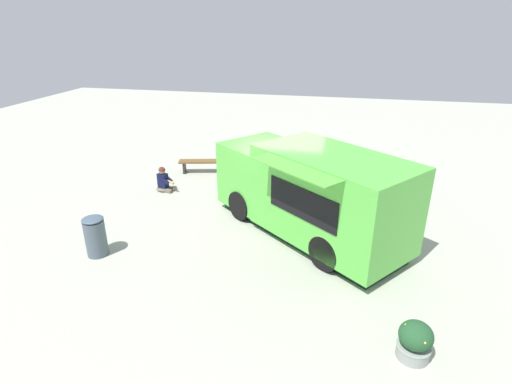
% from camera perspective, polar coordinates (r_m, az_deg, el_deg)
% --- Properties ---
extents(ground_plane, '(40.00, 40.00, 0.00)m').
position_cam_1_polar(ground_plane, '(11.91, 2.97, -3.24)').
color(ground_plane, '#ADB19E').
extents(food_truck, '(5.03, 5.56, 2.40)m').
position_cam_1_polar(food_truck, '(10.48, 7.61, -0.26)').
color(food_truck, '#56C142').
rests_on(food_truck, ground_plane).
extents(person_customer, '(0.55, 0.77, 0.84)m').
position_cam_1_polar(person_customer, '(13.78, -12.93, 1.48)').
color(person_customer, '#6E6556').
rests_on(person_customer, ground_plane).
extents(planter_flowering_near, '(0.54, 0.54, 0.78)m').
position_cam_1_polar(planter_flowering_near, '(13.98, 18.79, 1.47)').
color(planter_flowering_near, beige).
rests_on(planter_flowering_near, ground_plane).
extents(planter_flowering_far, '(0.57, 0.57, 0.71)m').
position_cam_1_polar(planter_flowering_far, '(7.68, 21.58, -19.00)').
color(planter_flowering_far, gray).
rests_on(planter_flowering_far, ground_plane).
extents(plaza_bench, '(0.82, 1.88, 0.47)m').
position_cam_1_polar(plaza_bench, '(15.16, -7.38, 4.05)').
color(plaza_bench, brown).
rests_on(plaza_bench, ground_plane).
extents(trash_bin, '(0.51, 0.51, 1.01)m').
position_cam_1_polar(trash_bin, '(10.49, -21.79, -5.79)').
color(trash_bin, '#4A5663').
rests_on(trash_bin, ground_plane).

